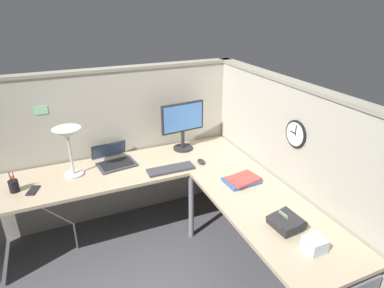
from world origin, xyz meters
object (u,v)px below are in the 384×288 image
Objects in this scene: desk_lamp_dome at (68,137)px; keyboard at (171,169)px; laptop at (113,159)px; cell_phone at (33,190)px; office_phone at (287,223)px; monitor at (183,123)px; computer_mouse at (201,161)px; book_stack at (242,180)px; wall_clock at (296,134)px; tissue_box at (315,244)px; pen_cup at (14,186)px.

keyboard is at bearing -17.81° from desk_lamp_dome.
laptop is 0.76m from cell_phone.
laptop is at bearing 121.30° from office_phone.
computer_mouse is (0.04, -0.36, -0.28)m from monitor.
keyboard is (-0.27, -0.38, -0.28)m from monitor.
cell_phone is at bearing 175.92° from computer_mouse.
laptop is 1.39× the size of book_stack.
desk_lamp_dome is 1.53m from book_stack.
monitor is 1.18m from wall_clock.
tissue_box reaches higher than computer_mouse.
laptop reaches higher than cell_phone.
tissue_box is (0.02, -0.25, 0.01)m from office_phone.
computer_mouse reaches higher than keyboard.
book_stack reaches higher than computer_mouse.
monitor reaches higher than pen_cup.
wall_clock reaches higher than tissue_box.
computer_mouse is 0.49m from book_stack.
desk_lamp_dome is at bearing 128.89° from tissue_box.
monitor is at bearing 96.65° from office_phone.
monitor is 4.17× the size of tissue_box.
book_stack is (0.21, -0.82, -0.27)m from monitor.
keyboard is at bearing 109.18° from tissue_box.
book_stack is (0.17, -0.46, 0.00)m from computer_mouse.
desk_lamp_dome reaches higher than office_phone.
wall_clock is (1.64, -0.92, 0.11)m from desk_lamp_dome.
tissue_box is 0.87m from wall_clock.
monitor is 1.48m from cell_phone.
desk_lamp_dome is 0.51m from cell_phone.
computer_mouse is 0.95m from wall_clock.
monitor is 0.54m from keyboard.
laptop is 3.53× the size of tissue_box.
book_stack is at bearing -19.11° from pen_cup.
pen_cup is (-0.84, -0.21, 0.03)m from laptop.
pen_cup is 2.30m from wall_clock.
keyboard is 3.58× the size of tissue_box.
computer_mouse is 1.47m from cell_phone.
monitor is at bearing 5.92° from desk_lamp_dome.
tissue_box reaches higher than book_stack.
computer_mouse is 1.11m from office_phone.
desk_lamp_dome is 2.06× the size of office_phone.
laptop is at bearing 179.43° from monitor.
tissue_box is at bearing -51.11° from desk_lamp_dome.
computer_mouse is 0.48× the size of office_phone.
desk_lamp_dome is 1.88m from office_phone.
pen_cup is at bearing 160.89° from book_stack.
book_stack is at bearing -28.42° from desk_lamp_dome.
cell_phone is 1.20× the size of tissue_box.
laptop is 0.85m from computer_mouse.
wall_clock reaches higher than cell_phone.
tissue_box is (0.46, -1.33, 0.03)m from keyboard.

